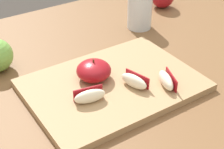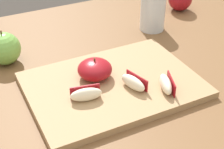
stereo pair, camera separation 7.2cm
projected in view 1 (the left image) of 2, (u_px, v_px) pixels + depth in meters
The scene contains 7 objects.
dining_table at pixel (100, 112), 0.85m from camera, with size 1.19×0.83×0.74m.
cutting_board at pixel (112, 85), 0.74m from camera, with size 0.36×0.26×0.02m.
apple_half_skin_up at pixel (94, 70), 0.73m from camera, with size 0.07×0.07×0.05m.
apple_wedge_front at pixel (134, 81), 0.71m from camera, with size 0.04×0.07×0.03m.
apple_wedge_right at pixel (166, 80), 0.72m from camera, with size 0.04×0.07×0.03m.
apple_wedge_middle at pixel (90, 96), 0.67m from camera, with size 0.07×0.03×0.03m.
drinking_glass_water at pixel (140, 10), 0.96m from camera, with size 0.07×0.07×0.10m.
Camera 1 is at (-0.33, -0.56, 1.18)m, focal length 55.73 mm.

